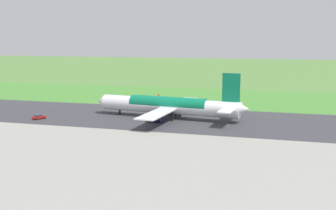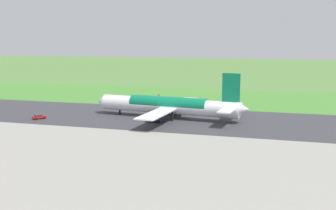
{
  "view_description": "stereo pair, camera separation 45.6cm",
  "coord_description": "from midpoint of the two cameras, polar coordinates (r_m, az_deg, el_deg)",
  "views": [
    {
      "loc": [
        -25.62,
        122.91,
        26.4
      ],
      "look_at": [
        7.07,
        0.0,
        4.5
      ],
      "focal_mm": 41.36,
      "sensor_mm": 36.0,
      "label": 1
    },
    {
      "loc": [
        -26.06,
        122.79,
        26.4
      ],
      "look_at": [
        7.07,
        0.0,
        4.5
      ],
      "focal_mm": 41.36,
      "sensor_mm": 36.0,
      "label": 2
    }
  ],
  "objects": [
    {
      "name": "no_stopping_sign",
      "position": [
        167.38,
        -1.47,
        1.23
      ],
      "size": [
        0.6,
        0.1,
        2.61
      ],
      "color": "slate",
      "rests_on": "ground"
    },
    {
      "name": "traffic_cone_orange",
      "position": [
        170.4,
        -3.58,
        0.93
      ],
      "size": [
        0.4,
        0.4,
        0.55
      ],
      "primitive_type": "cone",
      "color": "orange",
      "rests_on": "ground"
    },
    {
      "name": "ground_plane",
      "position": [
        128.28,
        2.95,
        -2.12
      ],
      "size": [
        800.0,
        800.0,
        0.0
      ],
      "primitive_type": "plane",
      "color": "#547F3D"
    },
    {
      "name": "service_car_followme",
      "position": [
        135.08,
        -18.59,
        -1.65
      ],
      "size": [
        4.04,
        4.4,
        1.62
      ],
      "color": "#B21914",
      "rests_on": "ground"
    },
    {
      "name": "apron_concrete",
      "position": [
        63.42,
        -11.03,
        -14.99
      ],
      "size": [
        440.0,
        110.0,
        0.05
      ],
      "primitive_type": "cube",
      "color": "gray",
      "rests_on": "ground"
    },
    {
      "name": "runway_asphalt",
      "position": [
        128.28,
        2.95,
        -2.11
      ],
      "size": [
        600.0,
        39.93,
        0.06
      ],
      "primitive_type": "cube",
      "color": "#38383D",
      "rests_on": "ground"
    },
    {
      "name": "grass_verge_foreground",
      "position": [
        165.91,
        5.74,
        0.57
      ],
      "size": [
        600.0,
        80.0,
        0.04
      ],
      "primitive_type": "cube",
      "color": "#478534",
      "rests_on": "ground"
    },
    {
      "name": "airliner_main",
      "position": [
        128.94,
        0.06,
        -0.07
      ],
      "size": [
        54.14,
        44.39,
        15.88
      ],
      "color": "white",
      "rests_on": "ground"
    }
  ]
}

